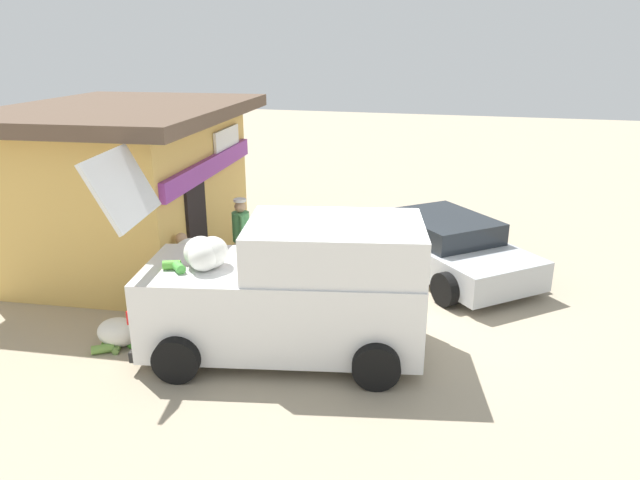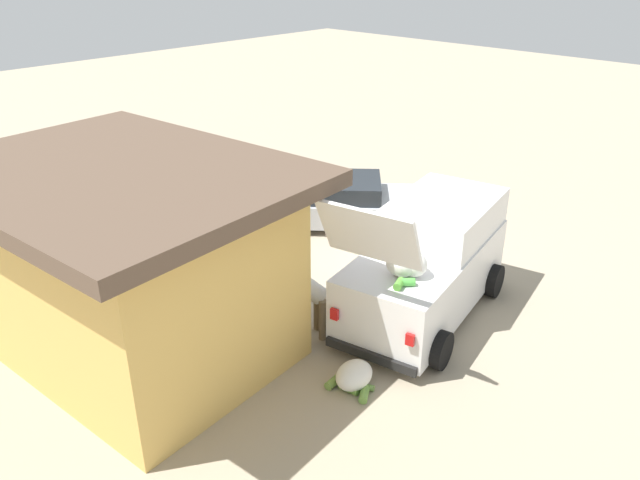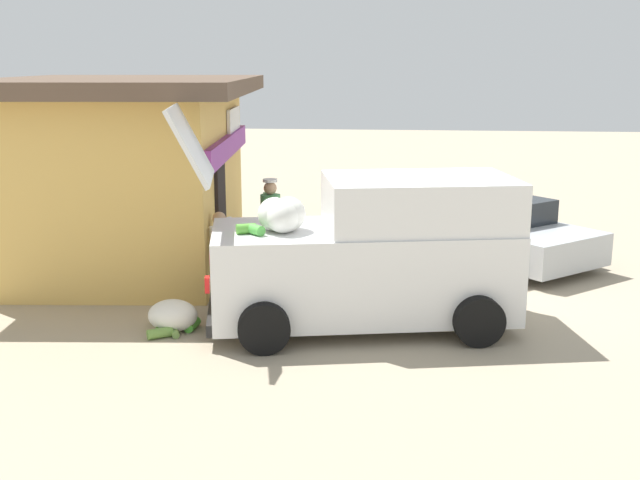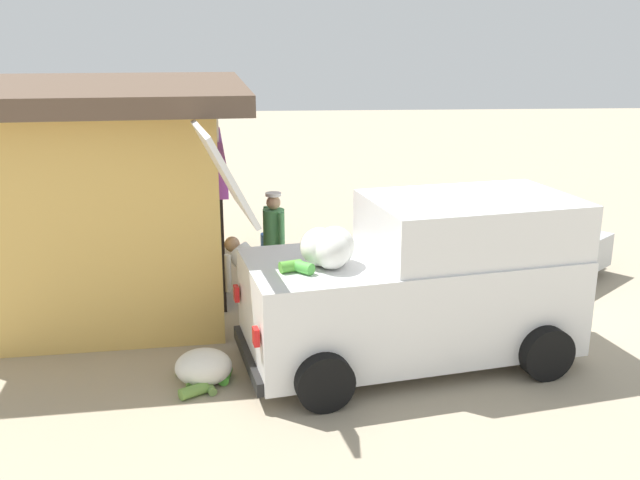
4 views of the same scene
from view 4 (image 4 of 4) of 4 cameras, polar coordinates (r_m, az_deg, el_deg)
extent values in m
plane|color=tan|center=(10.72, 11.48, -5.86)|extent=(60.00, 60.00, 0.00)
cube|color=#E0B259|center=(11.57, -17.10, 3.33)|extent=(5.20, 3.91, 3.06)
cube|color=purple|center=(11.34, -8.22, 6.79)|extent=(4.66, 0.53, 0.36)
cube|color=black|center=(10.73, -8.03, -0.01)|extent=(0.90, 0.14, 2.00)
cube|color=white|center=(12.37, -8.49, 8.99)|extent=(1.50, 0.19, 0.60)
cube|color=brown|center=(11.34, -17.81, 11.53)|extent=(6.20, 4.91, 0.26)
cube|color=white|center=(8.87, 7.35, -4.97)|extent=(2.52, 4.34, 1.21)
cube|color=white|center=(8.90, 12.18, 1.28)|extent=(2.15, 2.81, 0.68)
cube|color=black|center=(9.52, 18.67, 1.54)|extent=(1.48, 0.37, 0.52)
cube|color=white|center=(7.79, -7.89, 5.59)|extent=(1.66, 0.84, 0.99)
ellipsoid|color=silver|center=(8.05, 0.94, -0.83)|extent=(0.53, 0.44, 0.44)
ellipsoid|color=silver|center=(8.18, 1.23, -0.49)|extent=(0.55, 0.46, 0.46)
ellipsoid|color=silver|center=(8.17, -0.06, -0.55)|extent=(0.54, 0.45, 0.45)
cylinder|color=#52B645|center=(7.92, -1.32, -2.28)|extent=(0.25, 0.25, 0.14)
cylinder|color=#5BB03B|center=(7.98, -2.42, -2.16)|extent=(0.21, 0.29, 0.14)
cube|color=black|center=(8.54, -5.93, -9.61)|extent=(1.66, 0.41, 0.16)
cube|color=red|center=(7.68, -5.26, -7.87)|extent=(0.15, 0.09, 0.20)
cube|color=red|center=(8.94, -6.85, -4.36)|extent=(0.15, 0.09, 0.20)
cylinder|color=black|center=(8.90, 18.01, -8.78)|extent=(0.35, 0.69, 0.66)
cylinder|color=black|center=(10.40, 12.33, -4.66)|extent=(0.35, 0.69, 0.66)
cylinder|color=black|center=(7.81, 0.37, -11.55)|extent=(0.35, 0.69, 0.66)
cylinder|color=black|center=(9.48, -2.78, -6.36)|extent=(0.35, 0.69, 0.66)
cube|color=#B2B7BC|center=(13.17, 12.92, 0.32)|extent=(4.35, 4.11, 0.56)
cube|color=#1E2328|center=(13.04, 13.05, 2.42)|extent=(2.57, 2.53, 0.43)
cylinder|color=black|center=(11.72, 16.14, -2.63)|extent=(0.62, 0.58, 0.63)
cylinder|color=black|center=(13.41, 20.26, -0.64)|extent=(0.62, 0.58, 0.63)
cylinder|color=black|center=(13.23, 5.40, 0.10)|extent=(0.62, 0.58, 0.63)
cylinder|color=black|center=(14.74, 10.28, 1.61)|extent=(0.62, 0.58, 0.63)
cylinder|color=navy|center=(11.01, -3.30, -2.68)|extent=(0.15, 0.15, 0.82)
cylinder|color=navy|center=(11.29, -4.15, -2.21)|extent=(0.15, 0.15, 0.82)
cylinder|color=#4C9959|center=(10.94, -3.80, 1.03)|extent=(0.46, 0.46, 0.58)
sphere|color=tan|center=(10.84, -3.83, 3.07)|extent=(0.22, 0.22, 0.22)
cylinder|color=silver|center=(10.82, -3.85, 3.75)|extent=(0.24, 0.24, 0.05)
cylinder|color=#4C9959|center=(10.74, -3.17, 0.82)|extent=(0.09, 0.09, 0.55)
cylinder|color=#4C9959|center=(11.14, -4.40, 1.37)|extent=(0.09, 0.09, 0.55)
cylinder|color=#726047|center=(9.56, -5.11, -5.82)|extent=(0.15, 0.15, 0.79)
cylinder|color=#726047|center=(9.83, -4.08, -5.16)|extent=(0.15, 0.15, 0.79)
cylinder|color=silver|center=(9.60, -5.72, -2.05)|extent=(0.62, 0.73, 0.63)
sphere|color=tan|center=(9.67, -7.20, -0.34)|extent=(0.21, 0.21, 0.21)
cylinder|color=silver|center=(9.54, -7.52, -2.71)|extent=(0.09, 0.09, 0.53)
cylinder|color=silver|center=(9.92, -6.00, -1.91)|extent=(0.09, 0.09, 0.53)
ellipsoid|color=silver|center=(8.50, -9.50, -10.20)|extent=(0.55, 0.70, 0.44)
cylinder|color=olive|center=(8.82, -10.68, -10.36)|extent=(0.17, 0.33, 0.14)
cylinder|color=olive|center=(8.41, -9.02, -11.79)|extent=(0.30, 0.19, 0.10)
cylinder|color=#53B739|center=(8.63, -7.76, -10.86)|extent=(0.34, 0.16, 0.13)
cylinder|color=#699C3E|center=(8.56, -10.50, -11.22)|extent=(0.35, 0.18, 0.13)
cylinder|color=#6A9740|center=(8.32, -10.29, -12.05)|extent=(0.29, 0.36, 0.14)
cylinder|color=blue|center=(13.61, -4.18, -0.11)|extent=(0.34, 0.34, 0.30)
camera|label=1|loc=(4.39, 80.91, 10.10)|focal=32.61mm
camera|label=2|loc=(7.79, -80.33, 21.78)|focal=34.85mm
camera|label=3|loc=(3.10, 128.22, -17.29)|focal=43.30mm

